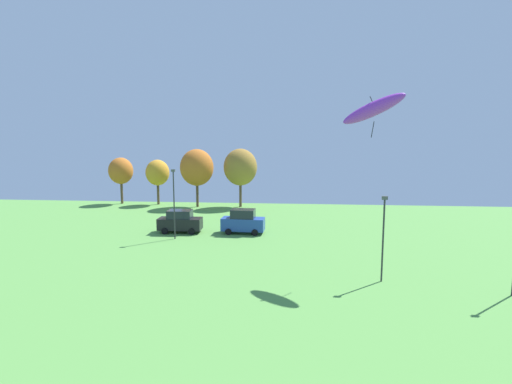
# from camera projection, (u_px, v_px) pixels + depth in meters

# --- Properties ---
(kite_flying_1) EXTENTS (4.57, 2.39, 3.31)m
(kite_flying_1) POSITION_uv_depth(u_px,v_px,m) (373.00, 109.00, 27.48)
(kite_flying_1) COLOR purple
(parked_car_leftmost) EXTENTS (4.38, 2.08, 2.30)m
(parked_car_leftmost) POSITION_uv_depth(u_px,v_px,m) (180.00, 221.00, 40.37)
(parked_car_leftmost) COLOR black
(parked_car_leftmost) RESTS_ON ground
(parked_car_second_from_left) EXTENTS (4.35, 2.14, 2.45)m
(parked_car_second_from_left) POSITION_uv_depth(u_px,v_px,m) (243.00, 222.00, 39.98)
(parked_car_second_from_left) COLOR #234299
(parked_car_second_from_left) RESTS_ON ground
(light_post_1) EXTENTS (0.36, 0.20, 5.76)m
(light_post_1) POSITION_uv_depth(u_px,v_px,m) (383.00, 233.00, 26.19)
(light_post_1) COLOR #2D2D33
(light_post_1) RESTS_ON ground
(light_post_2) EXTENTS (0.36, 0.20, 6.63)m
(light_post_2) POSITION_uv_depth(u_px,v_px,m) (174.00, 200.00, 37.45)
(light_post_2) COLOR #2D2D33
(light_post_2) RESTS_ON ground
(treeline_tree_0) EXTENTS (3.50, 3.50, 6.74)m
(treeline_tree_0) POSITION_uv_depth(u_px,v_px,m) (121.00, 171.00, 57.95)
(treeline_tree_0) COLOR brown
(treeline_tree_0) RESTS_ON ground
(treeline_tree_1) EXTENTS (3.36, 3.36, 6.46)m
(treeline_tree_1) POSITION_uv_depth(u_px,v_px,m) (157.00, 173.00, 57.27)
(treeline_tree_1) COLOR brown
(treeline_tree_1) RESTS_ON ground
(treeline_tree_2) EXTENTS (4.61, 4.61, 8.04)m
(treeline_tree_2) POSITION_uv_depth(u_px,v_px,m) (197.00, 168.00, 55.02)
(treeline_tree_2) COLOR brown
(treeline_tree_2) RESTS_ON ground
(treeline_tree_3) EXTENTS (4.62, 4.62, 8.10)m
(treeline_tree_3) POSITION_uv_depth(u_px,v_px,m) (240.00, 167.00, 54.99)
(treeline_tree_3) COLOR brown
(treeline_tree_3) RESTS_ON ground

